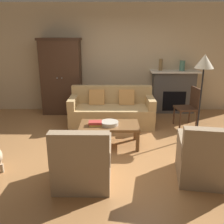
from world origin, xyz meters
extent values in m
plane|color=#B27A47|center=(0.00, 0.00, 0.00)|extent=(9.60, 9.60, 0.00)
cube|color=beige|center=(0.00, 2.55, 1.40)|extent=(7.20, 0.10, 2.80)
cube|color=#4C4947|center=(1.55, 2.30, 0.54)|extent=(1.10, 0.36, 1.08)
cube|color=black|center=(1.55, 2.12, 0.34)|extent=(0.60, 0.01, 0.52)
cube|color=white|center=(1.55, 2.28, 1.10)|extent=(1.26, 0.48, 0.04)
cube|color=#472D1E|center=(-1.40, 2.22, 0.94)|extent=(1.00, 0.52, 1.88)
cube|color=#3C271A|center=(-1.40, 2.22, 1.91)|extent=(1.06, 0.55, 0.06)
sphere|color=#ADAFB5|center=(-1.46, 1.95, 0.98)|extent=(0.04, 0.04, 0.04)
sphere|color=#ADAFB5|center=(-1.34, 1.95, 0.98)|extent=(0.04, 0.04, 0.04)
cube|color=tan|center=(-0.09, 1.26, 0.22)|extent=(1.90, 0.85, 0.44)
cube|color=tan|center=(-0.09, 1.60, 0.65)|extent=(1.90, 0.19, 0.42)
cube|color=tan|center=(-0.97, 1.26, 0.55)|extent=(0.16, 0.80, 0.22)
cube|color=tan|center=(0.79, 1.26, 0.55)|extent=(0.16, 0.80, 0.22)
cube|color=tan|center=(-0.44, 1.46, 0.61)|extent=(0.36, 0.19, 0.37)
cube|color=tan|center=(0.26, 1.46, 0.61)|extent=(0.36, 0.19, 0.37)
cube|color=brown|center=(-0.12, 0.14, 0.39)|extent=(1.10, 0.60, 0.05)
cube|color=brown|center=(-0.63, -0.12, 0.18)|extent=(0.06, 0.06, 0.37)
cube|color=brown|center=(0.39, -0.12, 0.18)|extent=(0.06, 0.06, 0.37)
cube|color=brown|center=(-0.63, 0.40, 0.18)|extent=(0.06, 0.06, 0.37)
cube|color=brown|center=(0.39, 0.40, 0.18)|extent=(0.06, 0.06, 0.37)
cylinder|color=beige|center=(-0.12, 0.10, 0.45)|extent=(0.34, 0.34, 0.07)
cube|color=gold|center=(-0.37, 0.08, 0.44)|extent=(0.25, 0.19, 0.03)
cube|color=#B73833|center=(-0.38, 0.07, 0.48)|extent=(0.25, 0.18, 0.05)
cylinder|color=olive|center=(1.17, 2.28, 1.27)|extent=(0.09, 0.09, 0.30)
cylinder|color=slate|center=(1.73, 2.28, 1.25)|extent=(0.14, 0.14, 0.26)
cube|color=#997F60|center=(-0.47, -1.09, 0.21)|extent=(0.76, 0.76, 0.42)
cube|color=#997F60|center=(-0.47, -1.40, 0.65)|extent=(0.76, 0.16, 0.46)
cube|color=#997F60|center=(-0.14, -1.09, 0.52)|extent=(0.12, 0.70, 0.20)
cube|color=#997F60|center=(-0.80, -1.08, 0.52)|extent=(0.12, 0.70, 0.20)
cube|color=#997F60|center=(1.29, -0.98, 0.21)|extent=(0.87, 0.87, 0.42)
cube|color=#997F60|center=(1.24, -1.28, 0.65)|extent=(0.78, 0.28, 0.46)
cube|color=#997F60|center=(0.96, -0.92, 0.52)|extent=(0.23, 0.71, 0.20)
cube|color=#472D1E|center=(1.59, 1.17, 0.43)|extent=(0.49, 0.49, 0.04)
cylinder|color=#472D1E|center=(1.37, 1.34, 0.21)|extent=(0.04, 0.04, 0.41)
cylinder|color=#472D1E|center=(1.42, 0.96, 0.21)|extent=(0.04, 0.04, 0.41)
cylinder|color=#472D1E|center=(1.75, 1.38, 0.21)|extent=(0.04, 0.04, 0.41)
cylinder|color=#472D1E|center=(1.80, 1.01, 0.21)|extent=(0.04, 0.04, 0.41)
cube|color=#472D1E|center=(1.79, 1.20, 0.68)|extent=(0.10, 0.44, 0.45)
cylinder|color=black|center=(1.66, 0.53, 0.01)|extent=(0.26, 0.26, 0.02)
cylinder|color=black|center=(1.66, 0.53, 0.72)|extent=(0.03, 0.03, 1.43)
cone|color=beige|center=(1.66, 0.53, 1.54)|extent=(0.36, 0.36, 0.26)
cylinder|color=tan|center=(-1.75, -0.86, 0.07)|extent=(0.06, 0.06, 0.14)
cylinder|color=tan|center=(-1.87, -0.65, 0.07)|extent=(0.06, 0.06, 0.14)
camera|label=1|loc=(-0.04, -4.20, 2.02)|focal=39.79mm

